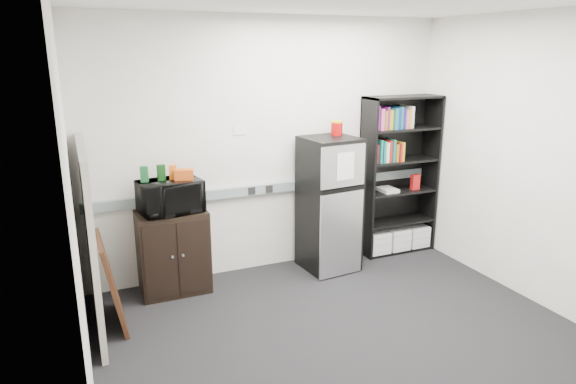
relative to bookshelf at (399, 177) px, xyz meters
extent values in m
plane|color=black|center=(-1.53, -1.57, -0.91)|extent=(4.00, 4.00, 0.00)
cube|color=silver|center=(-1.53, 0.18, 0.44)|extent=(4.00, 0.02, 2.70)
cube|color=silver|center=(0.47, -1.57, 0.44)|extent=(0.02, 3.50, 2.70)
cube|color=silver|center=(-3.53, -1.57, 0.44)|extent=(0.02, 3.50, 2.70)
cube|color=gray|center=(-1.53, 0.15, -0.01)|extent=(3.92, 0.05, 0.10)
cube|color=white|center=(-1.88, 0.18, 0.64)|extent=(0.14, 0.00, 0.10)
cube|color=black|center=(-0.44, -0.01, 0.01)|extent=(0.02, 0.34, 1.85)
cube|color=black|center=(0.44, -0.01, 0.01)|extent=(0.02, 0.34, 1.85)
cube|color=black|center=(0.00, 0.16, 0.01)|extent=(0.90, 0.02, 1.85)
cube|color=black|center=(0.00, -0.01, 0.92)|extent=(0.90, 0.34, 0.02)
cube|color=black|center=(0.00, -0.01, -0.89)|extent=(0.85, 0.32, 0.03)
cube|color=black|center=(0.00, -0.01, -0.54)|extent=(0.85, 0.32, 0.03)
cube|color=black|center=(0.00, -0.01, -0.17)|extent=(0.85, 0.32, 0.02)
cube|color=black|center=(0.00, -0.01, 0.20)|extent=(0.85, 0.32, 0.02)
cube|color=black|center=(0.00, -0.01, 0.57)|extent=(0.85, 0.32, 0.02)
cube|color=silver|center=(-0.28, -0.02, -0.76)|extent=(0.25, 0.30, 0.25)
cube|color=silver|center=(0.00, -0.02, -0.76)|extent=(0.25, 0.30, 0.25)
cube|color=silver|center=(0.28, -0.02, -0.76)|extent=(0.25, 0.30, 0.25)
cube|color=#A39E90|center=(-3.43, -0.49, -0.11)|extent=(0.05, 1.30, 1.60)
cube|color=#B2B2B7|center=(-3.43, -0.49, 0.70)|extent=(0.06, 1.30, 0.02)
cube|color=black|center=(-2.68, -0.06, -0.49)|extent=(0.67, 0.42, 0.84)
cube|color=black|center=(-2.84, -0.27, -0.49)|extent=(0.31, 0.01, 0.74)
cube|color=black|center=(-2.52, -0.27, -0.49)|extent=(0.31, 0.01, 0.74)
cylinder|color=#B2B2B7|center=(-2.73, -0.29, -0.45)|extent=(0.02, 0.02, 0.02)
cylinder|color=#B2B2B7|center=(-2.63, -0.29, -0.45)|extent=(0.02, 0.02, 0.02)
imported|color=black|center=(-2.68, -0.08, 0.08)|extent=(0.63, 0.48, 0.32)
cube|color=#195A29|center=(-2.90, -0.05, 0.31)|extent=(0.08, 0.07, 0.15)
cube|color=black|center=(-2.74, -0.05, 0.31)|extent=(0.08, 0.06, 0.15)
cube|color=orange|center=(-2.63, -0.05, 0.31)|extent=(0.08, 0.06, 0.14)
cube|color=#C74B13|center=(-2.54, -0.10, 0.29)|extent=(0.20, 0.14, 0.10)
cube|color=black|center=(-0.98, -0.14, -0.19)|extent=(0.60, 0.60, 1.44)
cube|color=silver|center=(-0.98, -0.42, 0.30)|extent=(0.53, 0.07, 0.43)
cube|color=silver|center=(-0.98, -0.42, -0.44)|extent=(0.53, 0.07, 0.92)
cube|color=black|center=(-0.98, -0.43, 0.05)|extent=(0.52, 0.06, 0.03)
cube|color=white|center=(-0.96, -0.44, 0.30)|extent=(0.21, 0.02, 0.28)
cube|color=black|center=(-0.98, -0.14, 0.54)|extent=(0.60, 0.60, 0.02)
cylinder|color=#AA0709|center=(-0.85, -0.02, 0.63)|extent=(0.12, 0.12, 0.15)
cylinder|color=gold|center=(-0.85, -0.02, 0.71)|extent=(0.13, 0.13, 0.02)
cube|color=black|center=(-3.30, -0.51, -0.50)|extent=(0.18, 0.64, 0.81)
cube|color=beige|center=(-3.28, -0.51, -0.50)|extent=(0.13, 0.54, 0.69)
camera|label=1|loc=(-3.50, -4.86, 1.43)|focal=32.00mm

